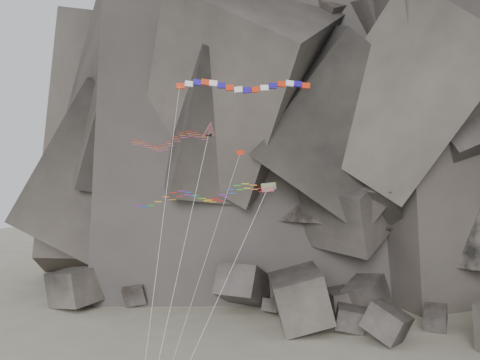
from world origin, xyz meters
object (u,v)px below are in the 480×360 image
(delta_kite, at_px, (165,141))
(banner_kite, at_px, (243,87))
(pennant_kite, at_px, (223,206))
(parafoil_kite, at_px, (196,196))

(delta_kite, bearing_deg, banner_kite, 42.35)
(banner_kite, xyz_separation_m, pennant_kite, (0.39, -5.89, -10.41))
(delta_kite, relative_size, banner_kite, 0.87)
(delta_kite, distance_m, parafoil_kite, 7.00)
(parafoil_kite, height_order, pennant_kite, pennant_kite)
(pennant_kite, bearing_deg, delta_kite, 122.58)
(banner_kite, bearing_deg, delta_kite, 175.73)
(delta_kite, distance_m, banner_kite, 8.53)
(delta_kite, xyz_separation_m, parafoil_kite, (4.32, -2.77, -4.77))
(banner_kite, bearing_deg, pennant_kite, -110.41)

